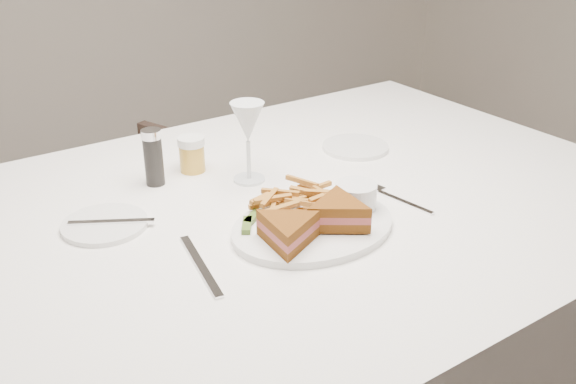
% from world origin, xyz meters
% --- Properties ---
extents(table, '(1.66, 1.16, 0.75)m').
position_xyz_m(table, '(0.18, 0.39, 0.38)').
color(table, white).
rests_on(table, ground).
extents(chair_far, '(0.77, 0.75, 0.61)m').
position_xyz_m(chair_far, '(0.16, 1.22, 0.31)').
color(chair_far, '#413027').
rests_on(chair_far, ground).
extents(table_setting, '(0.79, 0.56, 0.18)m').
position_xyz_m(table_setting, '(0.18, 0.35, 0.79)').
color(table_setting, white).
rests_on(table_setting, table).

